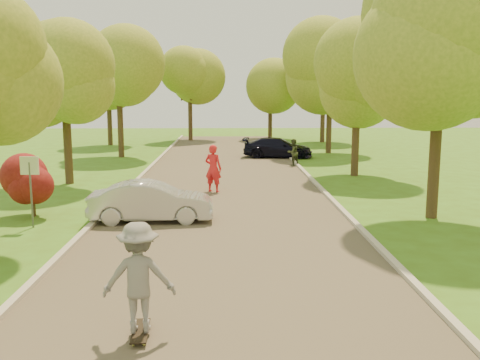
{
  "coord_description": "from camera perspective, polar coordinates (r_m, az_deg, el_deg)",
  "views": [
    {
      "loc": [
        0.09,
        -11.94,
        4.05
      ],
      "look_at": [
        0.51,
        4.84,
        1.3
      ],
      "focal_mm": 40.0,
      "sensor_mm": 36.0,
      "label": 1
    }
  ],
  "objects": [
    {
      "name": "ground",
      "position": [
        12.61,
        -1.79,
        -9.44
      ],
      "size": [
        100.0,
        100.0,
        0.0
      ],
      "primitive_type": "plane",
      "color": "#416919",
      "rests_on": "ground"
    },
    {
      "name": "road",
      "position": [
        20.34,
        -1.67,
        -2.17
      ],
      "size": [
        8.0,
        60.0,
        0.01
      ],
      "primitive_type": "cube",
      "color": "#4C4438",
      "rests_on": "ground"
    },
    {
      "name": "curb_left",
      "position": [
        20.75,
        -12.93,
        -2.02
      ],
      "size": [
        0.18,
        60.0,
        0.12
      ],
      "primitive_type": "cube",
      "color": "#B2AD9E",
      "rests_on": "ground"
    },
    {
      "name": "curb_right",
      "position": [
        20.72,
        9.61,
        -1.93
      ],
      "size": [
        0.18,
        60.0,
        0.12
      ],
      "primitive_type": "cube",
      "color": "#B2AD9E",
      "rests_on": "ground"
    },
    {
      "name": "street_sign",
      "position": [
        17.17,
        -21.48,
        0.33
      ],
      "size": [
        0.55,
        0.06,
        2.17
      ],
      "color": "#59595E",
      "rests_on": "ground"
    },
    {
      "name": "red_shrub",
      "position": [
        18.8,
        -21.29,
        -0.36
      ],
      "size": [
        1.7,
        1.7,
        1.95
      ],
      "color": "#382619",
      "rests_on": "ground"
    },
    {
      "name": "tree_l_midb",
      "position": [
        24.92,
        -17.81,
        10.1
      ],
      "size": [
        4.3,
        4.2,
        6.62
      ],
      "color": "#382619",
      "rests_on": "ground"
    },
    {
      "name": "tree_l_far",
      "position": [
        34.58,
        -12.49,
        11.44
      ],
      "size": [
        4.92,
        4.8,
        7.79
      ],
      "color": "#382619",
      "rests_on": "ground"
    },
    {
      "name": "tree_r_mida",
      "position": [
        18.36,
        21.35,
        13.33
      ],
      "size": [
        5.13,
        5.0,
        7.95
      ],
      "color": "#382619",
      "rests_on": "ground"
    },
    {
      "name": "tree_r_midb",
      "position": [
        26.76,
        12.86,
        10.85
      ],
      "size": [
        4.51,
        4.4,
        7.01
      ],
      "color": "#382619",
      "rests_on": "ground"
    },
    {
      "name": "tree_r_far",
      "position": [
        36.69,
        10.0,
        11.95
      ],
      "size": [
        5.33,
        5.2,
        8.34
      ],
      "color": "#382619",
      "rests_on": "ground"
    },
    {
      "name": "tree_bg_a",
      "position": [
        42.88,
        -13.62,
        10.74
      ],
      "size": [
        5.12,
        5.0,
        7.72
      ],
      "color": "#382619",
      "rests_on": "ground"
    },
    {
      "name": "tree_bg_b",
      "position": [
        44.71,
        9.21,
        11.09
      ],
      "size": [
        5.12,
        5.0,
        7.95
      ],
      "color": "#382619",
      "rests_on": "ground"
    },
    {
      "name": "tree_bg_c",
      "position": [
        46.04,
        -5.11,
        10.47
      ],
      "size": [
        4.92,
        4.8,
        7.33
      ],
      "color": "#382619",
      "rests_on": "ground"
    },
    {
      "name": "tree_bg_d",
      "position": [
        48.13,
        3.54,
        10.79
      ],
      "size": [
        5.12,
        5.0,
        7.72
      ],
      "color": "#382619",
      "rests_on": "ground"
    },
    {
      "name": "silver_sedan",
      "position": [
        17.15,
        -9.43,
        -2.29
      ],
      "size": [
        3.94,
        1.51,
        1.28
      ],
      "primitive_type": "imported",
      "rotation": [
        0.0,
        0.0,
        1.61
      ],
      "color": "#B3B3B8",
      "rests_on": "ground"
    },
    {
      "name": "dark_sedan",
      "position": [
        33.72,
        4.03,
        3.46
      ],
      "size": [
        4.54,
        2.34,
        1.26
      ],
      "primitive_type": "imported",
      "rotation": [
        0.0,
        0.0,
        1.43
      ],
      "color": "black",
      "rests_on": "ground"
    },
    {
      "name": "longboard",
      "position": [
        9.44,
        -10.57,
        -15.56
      ],
      "size": [
        0.33,
        0.97,
        0.11
      ],
      "rotation": [
        0.0,
        0.0,
        3.21
      ],
      "color": "black",
      "rests_on": "ground"
    },
    {
      "name": "skateboarder",
      "position": [
        9.09,
        -10.75,
        -10.14
      ],
      "size": [
        1.24,
        0.77,
        1.86
      ],
      "primitive_type": "imported",
      "rotation": [
        0.0,
        0.0,
        3.21
      ],
      "color": "slate",
      "rests_on": "longboard"
    },
    {
      "name": "person_striped",
      "position": [
        21.87,
        -2.87,
        1.23
      ],
      "size": [
        0.84,
        0.72,
        1.96
      ],
      "primitive_type": "imported",
      "rotation": [
        0.0,
        0.0,
        2.73
      ],
      "color": "red",
      "rests_on": "ground"
    },
    {
      "name": "person_olive",
      "position": [
        30.03,
        5.67,
        2.95
      ],
      "size": [
        0.92,
        0.87,
        1.5
      ],
      "primitive_type": "imported",
      "rotation": [
        0.0,
        0.0,
        3.72
      ],
      "color": "#2E3620",
      "rests_on": "ground"
    }
  ]
}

